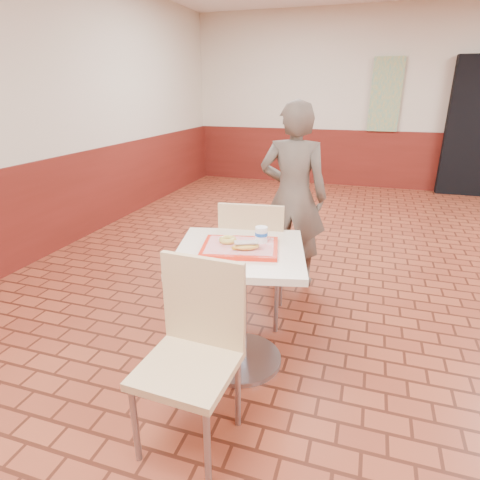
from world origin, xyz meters
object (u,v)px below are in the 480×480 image
(ring_donut, at_px, (228,240))
(long_john_donut, at_px, (246,246))
(paper_cup, at_px, (261,234))
(main_table, at_px, (240,288))
(customer, at_px, (293,197))
(chair_main_front, at_px, (194,345))
(chair_main_back, at_px, (253,257))
(serving_tray, at_px, (240,247))

(ring_donut, distance_m, long_john_donut, 0.16)
(ring_donut, height_order, paper_cup, paper_cup)
(main_table, height_order, customer, customer)
(chair_main_front, distance_m, ring_donut, 0.71)
(main_table, relative_size, ring_donut, 7.46)
(long_john_donut, bearing_deg, chair_main_back, 101.42)
(ring_donut, bearing_deg, paper_cup, 19.83)
(main_table, relative_size, long_john_donut, 4.66)
(chair_main_back, bearing_deg, customer, -107.23)
(customer, distance_m, paper_cup, 1.19)
(chair_main_back, distance_m, ring_donut, 0.56)
(chair_main_back, distance_m, serving_tray, 0.56)
(main_table, xyz_separation_m, ring_donut, (-0.08, 0.02, 0.30))
(main_table, height_order, long_john_donut, long_john_donut)
(main_table, distance_m, chair_main_back, 0.49)
(chair_main_front, height_order, long_john_donut, chair_main_front)
(main_table, xyz_separation_m, customer, (0.08, 1.27, 0.27))
(customer, relative_size, long_john_donut, 9.50)
(serving_tray, distance_m, ring_donut, 0.09)
(chair_main_back, xyz_separation_m, serving_tray, (0.06, -0.49, 0.27))
(chair_main_front, relative_size, ring_donut, 8.85)
(chair_main_front, height_order, ring_donut, chair_main_front)
(paper_cup, bearing_deg, customer, 91.44)
(main_table, height_order, chair_main_front, chair_main_front)
(serving_tray, height_order, long_john_donut, long_john_donut)
(main_table, height_order, ring_donut, ring_donut)
(chair_main_back, relative_size, customer, 0.60)
(main_table, relative_size, customer, 0.49)
(main_table, bearing_deg, chair_main_back, 96.82)
(main_table, xyz_separation_m, chair_main_front, (-0.04, -0.62, -0.01))
(chair_main_front, bearing_deg, chair_main_back, 94.07)
(chair_main_back, distance_m, paper_cup, 0.55)
(chair_main_front, distance_m, long_john_donut, 0.65)
(chair_main_front, relative_size, long_john_donut, 5.54)
(main_table, bearing_deg, ring_donut, 166.53)
(serving_tray, bearing_deg, chair_main_back, 96.82)
(chair_main_front, distance_m, serving_tray, 0.68)
(ring_donut, xyz_separation_m, paper_cup, (0.19, 0.07, 0.03))
(chair_main_front, bearing_deg, customer, 89.48)
(main_table, xyz_separation_m, long_john_donut, (0.05, -0.06, 0.31))
(main_table, bearing_deg, paper_cup, 39.96)
(chair_main_back, relative_size, long_john_donut, 5.68)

